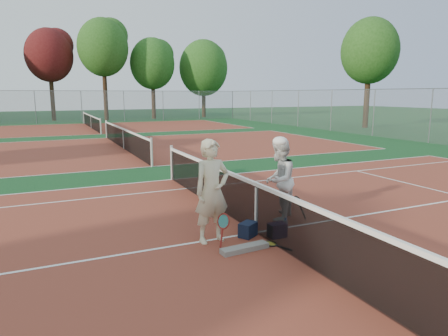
% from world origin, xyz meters
% --- Properties ---
extents(ground, '(130.00, 130.00, 0.00)m').
position_xyz_m(ground, '(0.00, 0.00, 0.00)').
color(ground, '#103C1A').
rests_on(ground, ground).
extents(court_main, '(23.77, 10.97, 0.01)m').
position_xyz_m(court_main, '(0.00, 0.00, 0.00)').
color(court_main, maroon).
rests_on(court_main, ground).
extents(court_far_a, '(23.77, 10.97, 0.01)m').
position_xyz_m(court_far_a, '(0.00, 13.50, 0.00)').
color(court_far_a, maroon).
rests_on(court_far_a, ground).
extents(court_far_b, '(23.77, 10.97, 0.01)m').
position_xyz_m(court_far_b, '(0.00, 27.00, 0.00)').
color(court_far_b, maroon).
rests_on(court_far_b, ground).
extents(net_main, '(0.10, 10.98, 1.02)m').
position_xyz_m(net_main, '(0.00, 0.00, 0.51)').
color(net_main, black).
rests_on(net_main, ground).
extents(net_far_a, '(0.10, 10.98, 1.02)m').
position_xyz_m(net_far_a, '(0.00, 13.50, 0.51)').
color(net_far_a, black).
rests_on(net_far_a, ground).
extents(net_far_b, '(0.10, 10.98, 1.02)m').
position_xyz_m(net_far_b, '(0.00, 27.00, 0.51)').
color(net_far_b, black).
rests_on(net_far_b, ground).
extents(fence_back, '(32.00, 0.06, 3.00)m').
position_xyz_m(fence_back, '(0.00, 34.00, 1.50)').
color(fence_back, slate).
rests_on(fence_back, ground).
extents(player_a, '(0.74, 0.53, 1.91)m').
position_xyz_m(player_a, '(-0.96, -0.05, 0.96)').
color(player_a, beige).
rests_on(player_a, ground).
extents(player_b, '(1.08, 1.07, 1.75)m').
position_xyz_m(player_b, '(0.90, 0.60, 0.88)').
color(player_b, silver).
rests_on(player_b, ground).
extents(racket_red, '(0.33, 0.34, 0.58)m').
position_xyz_m(racket_red, '(-0.86, -0.33, 0.29)').
color(racket_red, maroon).
rests_on(racket_red, ground).
extents(racket_black_held, '(0.33, 0.30, 0.55)m').
position_xyz_m(racket_black_held, '(1.22, 0.32, 0.27)').
color(racket_black_held, black).
rests_on(racket_black_held, ground).
extents(racket_spare, '(0.49, 0.66, 0.03)m').
position_xyz_m(racket_spare, '(-0.07, -0.66, 0.01)').
color(racket_spare, black).
rests_on(racket_spare, ground).
extents(sports_bag_navy, '(0.43, 0.39, 0.28)m').
position_xyz_m(sports_bag_navy, '(-0.25, -0.12, 0.14)').
color(sports_bag_navy, black).
rests_on(sports_bag_navy, ground).
extents(sports_bag_purple, '(0.33, 0.23, 0.27)m').
position_xyz_m(sports_bag_purple, '(0.25, -0.37, 0.13)').
color(sports_bag_purple, black).
rests_on(sports_bag_purple, ground).
extents(net_cover_canvas, '(0.91, 0.27, 0.09)m').
position_xyz_m(net_cover_canvas, '(-0.63, -0.73, 0.05)').
color(net_cover_canvas, slate).
rests_on(net_cover_canvas, ground).
extents(water_bottle, '(0.09, 0.09, 0.30)m').
position_xyz_m(water_bottle, '(0.46, -0.34, 0.15)').
color(water_bottle, '#C8E7FD').
rests_on(water_bottle, ground).
extents(tree_back_maroon, '(4.62, 4.62, 9.18)m').
position_xyz_m(tree_back_maroon, '(-2.38, 38.26, 6.48)').
color(tree_back_maroon, '#382314').
rests_on(tree_back_maroon, ground).
extents(tree_back_3, '(5.07, 5.07, 10.26)m').
position_xyz_m(tree_back_3, '(2.66, 36.69, 7.32)').
color(tree_back_3, '#382314').
rests_on(tree_back_3, ground).
extents(tree_back_4, '(4.79, 4.79, 8.69)m').
position_xyz_m(tree_back_4, '(7.84, 37.15, 5.90)').
color(tree_back_4, '#382314').
rests_on(tree_back_4, ground).
extents(tree_back_5, '(5.59, 5.59, 8.86)m').
position_xyz_m(tree_back_5, '(13.96, 37.54, 5.63)').
color(tree_back_5, '#382314').
rests_on(tree_back_5, ground).
extents(tree_right_1, '(4.47, 4.47, 8.61)m').
position_xyz_m(tree_right_1, '(20.32, 18.18, 6.01)').
color(tree_right_1, '#382314').
rests_on(tree_right_1, ground).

